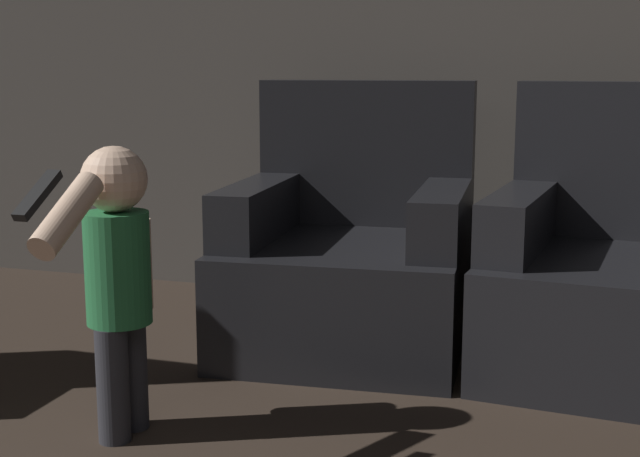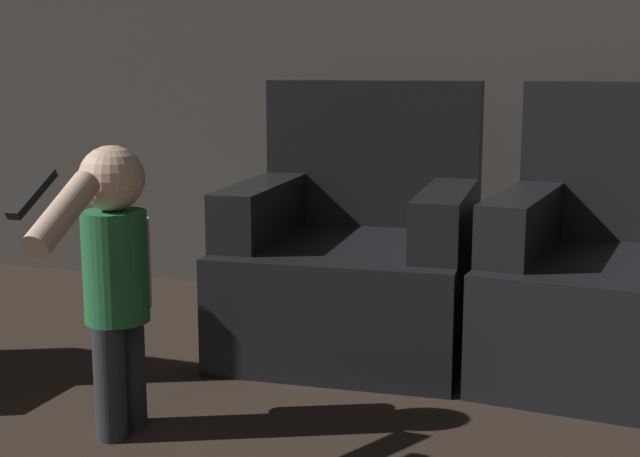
% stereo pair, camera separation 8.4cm
% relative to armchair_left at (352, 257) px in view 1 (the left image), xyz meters
% --- Properties ---
extents(armchair_left, '(0.90, 0.96, 0.96)m').
position_rel_armchair_left_xyz_m(armchair_left, '(0.00, 0.00, 0.00)').
color(armchair_left, black).
rests_on(armchair_left, ground_plane).
extents(armchair_right, '(0.91, 0.97, 0.96)m').
position_rel_armchair_left_xyz_m(armchair_right, '(0.94, -0.00, 0.00)').
color(armchair_right, black).
rests_on(armchair_right, ground_plane).
extents(person_toddler, '(0.18, 0.56, 0.81)m').
position_rel_armchair_left_xyz_m(person_toddler, '(-0.37, -1.03, 0.16)').
color(person_toddler, '#28282D').
rests_on(person_toddler, ground_plane).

